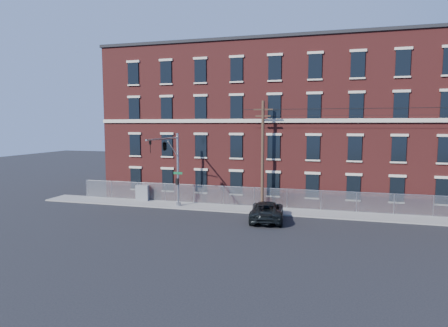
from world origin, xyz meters
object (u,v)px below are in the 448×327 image
object	(u,v)px
utility_cabinet	(142,193)
pickup_truck	(267,211)
utility_pole_near	(263,153)
traffic_signal_mast	(168,153)

from	to	relation	value
utility_cabinet	pickup_truck	bearing A→B (deg)	-25.86
pickup_truck	utility_cabinet	world-z (taller)	utility_cabinet
pickup_truck	utility_pole_near	bearing A→B (deg)	-80.92
traffic_signal_mast	utility_pole_near	distance (m)	8.70
traffic_signal_mast	utility_pole_near	xyz separation A→B (m)	(8.00, 3.42, -0.05)
pickup_truck	utility_cabinet	bearing A→B (deg)	-22.91
traffic_signal_mast	utility_cabinet	world-z (taller)	traffic_signal_mast
utility_pole_near	utility_cabinet	world-z (taller)	utility_pole_near
pickup_truck	utility_cabinet	distance (m)	14.18
utility_pole_near	pickup_truck	size ratio (longest dim) A/B	1.75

